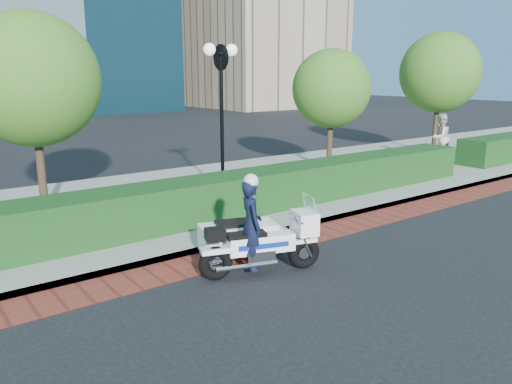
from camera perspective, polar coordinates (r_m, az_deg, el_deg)
ground at (r=9.81m, az=8.11°, el=-8.21°), size 120.00×120.00×0.00m
brick_strip at (r=10.84m, az=2.50°, el=-5.90°), size 60.00×1.00×0.01m
sidewalk at (r=14.44m, az=-8.85°, el=-0.83°), size 60.00×8.00×0.15m
hedge_main at (r=12.29m, az=-3.66°, el=-0.45°), size 18.00×1.20×1.00m
lamppost at (r=13.83m, az=-3.97°, el=10.78°), size 1.02×0.70×4.21m
tree_b at (r=13.25m, az=-24.21°, el=11.60°), size 3.20×3.20×4.89m
tree_c at (r=18.32m, az=8.62°, el=11.59°), size 2.80×2.80×4.30m
tree_d at (r=23.38m, az=20.26°, el=12.67°), size 3.40×3.40×5.16m
police_motorcycle at (r=9.32m, az=-0.66°, el=-4.98°), size 2.28×2.00×1.89m
pedestrian at (r=21.15m, az=20.27°, el=5.84°), size 0.93×0.73×1.90m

